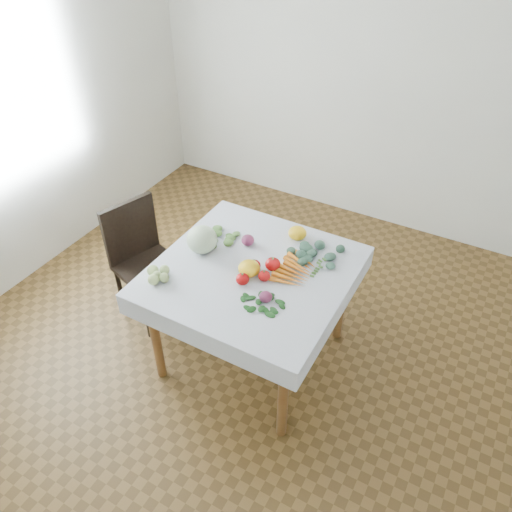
{
  "coord_description": "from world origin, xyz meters",
  "views": [
    {
      "loc": [
        1.11,
        -1.96,
        2.67
      ],
      "look_at": [
        -0.01,
        0.05,
        0.82
      ],
      "focal_mm": 35.0,
      "sensor_mm": 36.0,
      "label": 1
    }
  ],
  "objects_px": {
    "chair": "(141,254)",
    "cabbage": "(202,240)",
    "carrot_bunch": "(295,270)",
    "heirloom_back": "(297,233)",
    "table": "(252,283)"
  },
  "relations": [
    {
      "from": "chair",
      "to": "cabbage",
      "type": "bearing_deg",
      "value": -1.74
    },
    {
      "from": "carrot_bunch",
      "to": "heirloom_back",
      "type": "bearing_deg",
      "value": 113.61
    },
    {
      "from": "cabbage",
      "to": "carrot_bunch",
      "type": "bearing_deg",
      "value": 8.5
    },
    {
      "from": "chair",
      "to": "cabbage",
      "type": "xyz_separation_m",
      "value": [
        0.55,
        -0.02,
        0.34
      ]
    },
    {
      "from": "heirloom_back",
      "to": "carrot_bunch",
      "type": "xyz_separation_m",
      "value": [
        0.14,
        -0.31,
        -0.03
      ]
    },
    {
      "from": "table",
      "to": "chair",
      "type": "height_order",
      "value": "chair"
    },
    {
      "from": "cabbage",
      "to": "heirloom_back",
      "type": "height_order",
      "value": "cabbage"
    },
    {
      "from": "heirloom_back",
      "to": "carrot_bunch",
      "type": "distance_m",
      "value": 0.34
    },
    {
      "from": "cabbage",
      "to": "carrot_bunch",
      "type": "xyz_separation_m",
      "value": [
        0.59,
        0.09,
        -0.07
      ]
    },
    {
      "from": "heirloom_back",
      "to": "carrot_bunch",
      "type": "relative_size",
      "value": 0.36
    },
    {
      "from": "heirloom_back",
      "to": "cabbage",
      "type": "bearing_deg",
      "value": -138.81
    },
    {
      "from": "cabbage",
      "to": "carrot_bunch",
      "type": "height_order",
      "value": "cabbage"
    },
    {
      "from": "cabbage",
      "to": "heirloom_back",
      "type": "xyz_separation_m",
      "value": [
        0.46,
        0.4,
        -0.04
      ]
    },
    {
      "from": "table",
      "to": "cabbage",
      "type": "xyz_separation_m",
      "value": [
        -0.36,
        0.01,
        0.19
      ]
    },
    {
      "from": "chair",
      "to": "carrot_bunch",
      "type": "relative_size",
      "value": 2.69
    }
  ]
}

